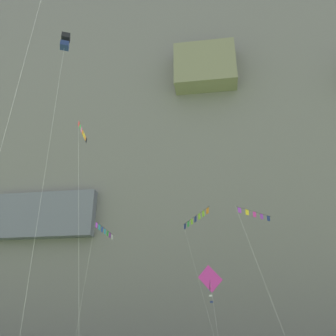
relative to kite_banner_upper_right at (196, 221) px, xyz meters
name	(u,v)px	position (x,y,z in m)	size (l,w,h in m)	color
cliff_face	(209,132)	(1.93, 19.66, 22.69)	(180.00, 25.18, 73.64)	slate
kite_banner_upper_right	(196,221)	(0.00, 0.00, 0.00)	(3.93, 9.00, 14.73)	black
kite_diamond_front_field	(210,280)	(1.40, -4.28, -6.79)	(2.31, 5.91, 8.71)	#CC3399
kite_banner_mid_left	(82,146)	(-8.64, -13.09, 3.25)	(2.50, 3.30, 19.03)	black
kite_banner_mid_right	(104,234)	(-9.31, -3.62, -2.04)	(1.51, 5.87, 12.70)	black
kite_banner_low_center	(256,220)	(5.71, -7.42, -2.19)	(3.49, 5.63, 12.78)	black
kite_box_far_left	(65,42)	(-9.76, -16.59, 11.58)	(1.52, 2.07, 26.54)	black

